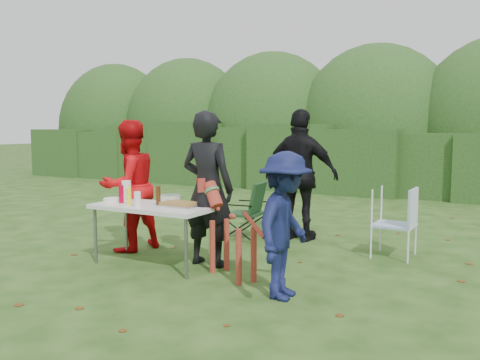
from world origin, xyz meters
The scene contains 20 objects.
ground centered at (0.00, 0.00, 0.00)m, with size 80.00×80.00×0.00m, color #1E4211.
hedge_row centered at (0.00, 8.00, 0.85)m, with size 22.00×1.40×1.70m, color #23471C.
shrub_backdrop centered at (0.00, 9.60, 1.60)m, with size 20.00×2.60×3.20m, color #3D6628.
folding_table centered at (-0.25, 0.07, 0.69)m, with size 1.50×0.70×0.74m.
person_cook centered at (0.32, 0.40, 0.94)m, with size 0.68×0.45×1.88m, color black.
person_red_jacket centered at (-1.02, 0.51, 0.89)m, with size 0.86×0.67×1.78m, color red.
person_black_puffy centered at (0.78, 2.23, 0.97)m, with size 1.14×0.48×1.95m, color black.
child centered at (1.63, -0.25, 0.73)m, with size 0.94×0.54×1.45m, color #111743.
dog centered at (0.84, 0.10, 0.53)m, with size 1.11×0.44×1.05m, color #A13526, non-canonical shape.
camping_chair centered at (0.03, 1.88, 0.44)m, with size 0.55×0.55×0.87m, color #1B3E1F, non-canonical shape.
lawn_chair centered at (2.22, 1.89, 0.46)m, with size 0.54×0.54×0.92m, color #4377B2, non-canonical shape.
food_tray centered at (0.08, 0.14, 0.75)m, with size 0.45×0.30×0.02m, color #B7B7BA.
focaccia_bread centered at (0.08, 0.14, 0.78)m, with size 0.40×0.26×0.04m, color olive.
mustard_bottle centered at (-0.53, -0.05, 0.84)m, with size 0.06×0.06×0.20m, color #FFF825.
ketchup_bottle centered at (-0.70, 0.01, 0.85)m, with size 0.06×0.06×0.22m, color #B80026.
beer_bottle centered at (-0.14, 0.03, 0.86)m, with size 0.06×0.06×0.24m, color #47230F.
paper_towel_roll centered at (-0.77, 0.18, 0.87)m, with size 0.12×0.12×0.26m, color white.
cup_stack centered at (-0.33, -0.13, 0.83)m, with size 0.08×0.08×0.18m, color white.
pasta_bowl centered at (-0.18, 0.32, 0.79)m, with size 0.26×0.26×0.10m, color silver.
plate_stack centered at (-0.86, 0.03, 0.77)m, with size 0.24×0.24×0.05m, color white.
Camera 1 is at (3.61, -4.73, 1.68)m, focal length 38.00 mm.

